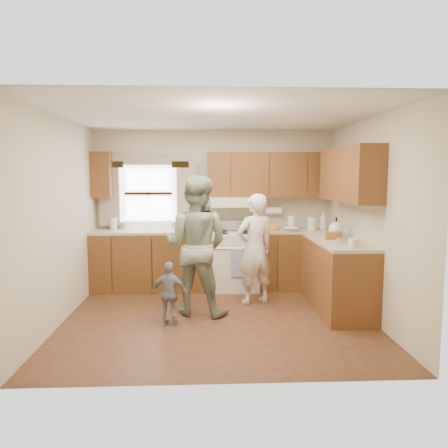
{
  "coord_description": "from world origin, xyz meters",
  "views": [
    {
      "loc": [
        -0.16,
        -5.33,
        1.8
      ],
      "look_at": [
        0.1,
        0.4,
        1.15
      ],
      "focal_mm": 35.0,
      "sensor_mm": 36.0,
      "label": 1
    }
  ],
  "objects_px": {
    "woman_left": "(255,249)",
    "woman_right": "(196,245)",
    "child": "(170,294)",
    "stove": "(234,260)"
  },
  "relations": [
    {
      "from": "woman_left",
      "to": "child",
      "type": "xyz_separation_m",
      "value": [
        -1.12,
        -0.88,
        -0.38
      ]
    },
    {
      "from": "woman_left",
      "to": "woman_right",
      "type": "relative_size",
      "value": 0.86
    },
    {
      "from": "woman_left",
      "to": "child",
      "type": "bearing_deg",
      "value": 14.61
    },
    {
      "from": "stove",
      "to": "woman_left",
      "type": "height_order",
      "value": "woman_left"
    },
    {
      "from": "stove",
      "to": "woman_left",
      "type": "xyz_separation_m",
      "value": [
        0.25,
        -0.78,
        0.3
      ]
    },
    {
      "from": "stove",
      "to": "woman_left",
      "type": "relative_size",
      "value": 0.69
    },
    {
      "from": "stove",
      "to": "woman_right",
      "type": "distance_m",
      "value": 1.4
    },
    {
      "from": "woman_left",
      "to": "woman_right",
      "type": "distance_m",
      "value": 0.92
    },
    {
      "from": "woman_right",
      "to": "stove",
      "type": "bearing_deg",
      "value": -97.43
    },
    {
      "from": "stove",
      "to": "woman_right",
      "type": "height_order",
      "value": "woman_right"
    }
  ]
}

